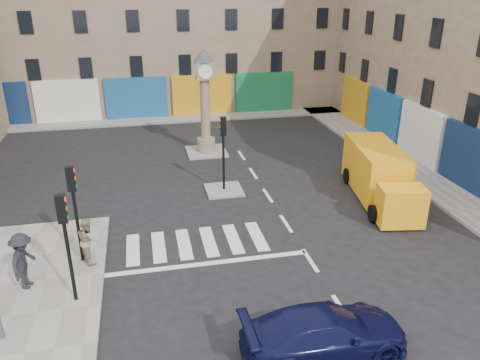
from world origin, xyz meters
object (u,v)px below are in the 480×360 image
object	(u,v)px
yellow_van	(379,175)
traffic_light_island	(223,142)
pedestrian_dark	(23,261)
traffic_light_left_near	(65,232)
traffic_light_left_far	(74,199)
navy_sedan	(325,332)
pedestrian_tan	(88,240)
clock_pillar	(205,96)

from	to	relation	value
yellow_van	traffic_light_island	bearing A→B (deg)	171.77
yellow_van	pedestrian_dark	distance (m)	15.72
traffic_light_left_near	traffic_light_left_far	size ratio (longest dim) A/B	1.00
traffic_light_left_near	traffic_light_island	bearing A→B (deg)	51.07
traffic_light_left_near	traffic_light_island	distance (m)	10.03
traffic_light_left_near	traffic_light_island	xyz separation A→B (m)	(6.30, 7.80, -0.03)
traffic_light_left_near	navy_sedan	bearing A→B (deg)	-28.12
traffic_light_left_near	pedestrian_tan	size ratio (longest dim) A/B	2.14
clock_pillar	navy_sedan	distance (m)	17.79
navy_sedan	pedestrian_tan	bearing A→B (deg)	46.91
traffic_light_island	yellow_van	world-z (taller)	traffic_light_island
pedestrian_dark	pedestrian_tan	bearing A→B (deg)	-45.19
traffic_light_island	clock_pillar	world-z (taller)	clock_pillar
traffic_light_island	yellow_van	xyz separation A→B (m)	(7.14, -2.31, -1.41)
traffic_light_left_near	traffic_light_left_far	xyz separation A→B (m)	(0.00, 2.40, 0.00)
yellow_van	clock_pillar	bearing A→B (deg)	140.39
traffic_light_left_far	pedestrian_tan	world-z (taller)	traffic_light_left_far
clock_pillar	pedestrian_dark	xyz separation A→B (m)	(-7.94, -12.72, -2.40)
navy_sedan	traffic_light_left_far	bearing A→B (deg)	47.55
yellow_van	pedestrian_tan	world-z (taller)	yellow_van
traffic_light_left_far	navy_sedan	world-z (taller)	traffic_light_left_far
traffic_light_left_far	traffic_light_island	size ratio (longest dim) A/B	1.00
traffic_light_island	clock_pillar	bearing A→B (deg)	90.00
traffic_light_left_far	navy_sedan	bearing A→B (deg)	-41.23
navy_sedan	clock_pillar	bearing A→B (deg)	1.12
traffic_light_left_near	yellow_van	bearing A→B (deg)	22.21
traffic_light_left_far	pedestrian_dark	size ratio (longest dim) A/B	1.85
yellow_van	pedestrian_tan	distance (m)	13.53
traffic_light_island	pedestrian_tan	size ratio (longest dim) A/B	2.14
traffic_light_left_near	clock_pillar	world-z (taller)	clock_pillar
yellow_van	navy_sedan	bearing A→B (deg)	-115.10
traffic_light_left_near	navy_sedan	xyz separation A→B (m)	(7.02, -3.75, -1.94)
traffic_light_left_far	yellow_van	bearing A→B (deg)	12.94
pedestrian_dark	clock_pillar	bearing A→B (deg)	-18.80
traffic_light_left_near	pedestrian_dark	size ratio (longest dim) A/B	1.85
clock_pillar	navy_sedan	xyz separation A→B (m)	(0.72, -17.55, -2.87)
traffic_light_left_far	pedestrian_tan	xyz separation A→B (m)	(0.30, -0.13, -1.61)
pedestrian_dark	traffic_light_left_near	bearing A→B (deg)	-109.99
traffic_light_island	traffic_light_left_near	bearing A→B (deg)	-128.93
traffic_light_left_near	traffic_light_left_far	distance (m)	2.40
traffic_light_island	navy_sedan	distance (m)	11.73
navy_sedan	yellow_van	xyz separation A→B (m)	(6.42, 9.24, 0.50)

